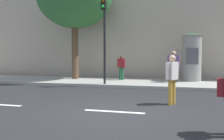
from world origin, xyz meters
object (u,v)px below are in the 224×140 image
object	(u,v)px
traffic_light	(104,25)
pedestrian_with_bag	(172,76)
pedestrian_with_backpack	(121,65)
poster_column	(192,56)
pedestrian_in_dark_shirt	(174,63)

from	to	relation	value
traffic_light	pedestrian_with_bag	distance (m)	5.55
pedestrian_with_bag	pedestrian_with_backpack	xyz separation A→B (m)	(-3.10, 6.12, 0.06)
traffic_light	poster_column	bearing A→B (deg)	32.77
poster_column	pedestrian_with_bag	size ratio (longest dim) A/B	1.69
traffic_light	pedestrian_in_dark_shirt	world-z (taller)	traffic_light
poster_column	pedestrian_with_backpack	size ratio (longest dim) A/B	1.87
pedestrian_with_bag	pedestrian_with_backpack	bearing A→B (deg)	116.84
poster_column	pedestrian_with_bag	distance (m)	6.68
pedestrian_in_dark_shirt	traffic_light	bearing A→B (deg)	-153.18
traffic_light	pedestrian_with_backpack	bearing A→B (deg)	81.27
pedestrian_with_bag	pedestrian_in_dark_shirt	bearing A→B (deg)	90.38
poster_column	pedestrian_with_backpack	bearing A→B (deg)	-173.49
pedestrian_in_dark_shirt	pedestrian_with_bag	bearing A→B (deg)	-89.62
pedestrian_with_bag	pedestrian_with_backpack	size ratio (longest dim) A/B	1.11
traffic_light	pedestrian_with_bag	xyz separation A→B (m)	(3.46, -3.73, -2.22)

